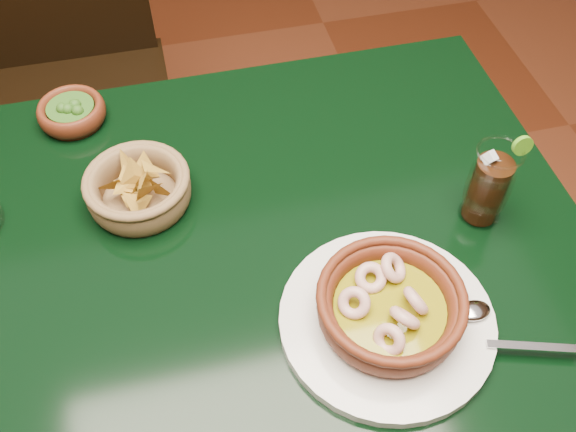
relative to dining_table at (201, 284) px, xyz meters
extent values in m
plane|color=#471C0C|center=(0.00, 0.00, -0.65)|extent=(7.00, 7.00, 0.00)
cube|color=black|center=(0.00, 0.00, 0.08)|extent=(1.20, 0.80, 0.04)
cylinder|color=black|center=(0.54, 0.34, -0.30)|extent=(0.06, 0.06, 0.71)
cube|color=black|center=(-0.22, 0.64, -0.16)|extent=(0.46, 0.46, 0.04)
cylinder|color=black|center=(-0.42, 0.44, -0.40)|extent=(0.04, 0.04, 0.49)
cylinder|color=black|center=(-0.02, 0.44, -0.40)|extent=(0.04, 0.04, 0.49)
cylinder|color=black|center=(-0.42, 0.84, -0.40)|extent=(0.04, 0.04, 0.49)
cylinder|color=black|center=(-0.02, 0.84, -0.40)|extent=(0.04, 0.04, 0.49)
cylinder|color=silver|center=(0.24, -0.19, 0.11)|extent=(0.29, 0.29, 0.02)
cylinder|color=#4E1E0F|center=(0.24, -0.19, 0.12)|extent=(0.17, 0.17, 0.01)
torus|color=#4E1E0F|center=(0.24, -0.19, 0.14)|extent=(0.22, 0.22, 0.04)
torus|color=#4E1E0F|center=(0.24, -0.19, 0.17)|extent=(0.20, 0.20, 0.01)
cylinder|color=#716C0A|center=(0.24, -0.19, 0.14)|extent=(0.15, 0.15, 0.01)
torus|color=#D2A798|center=(0.27, -0.19, 0.16)|extent=(0.05, 0.06, 0.06)
torus|color=#D2A798|center=(0.26, -0.14, 0.16)|extent=(0.05, 0.05, 0.05)
torus|color=#D2A798|center=(0.22, -0.15, 0.15)|extent=(0.06, 0.06, 0.04)
torus|color=#D2A798|center=(0.19, -0.18, 0.16)|extent=(0.06, 0.06, 0.04)
torus|color=#D2A798|center=(0.22, -0.24, 0.15)|extent=(0.05, 0.05, 0.06)
torus|color=#D2A798|center=(0.25, -0.22, 0.16)|extent=(0.05, 0.06, 0.06)
cube|color=silver|center=(0.41, -0.28, 0.12)|extent=(0.12, 0.05, 0.00)
ellipsoid|color=silver|center=(0.35, -0.21, 0.12)|extent=(0.05, 0.03, 0.01)
cylinder|color=olive|center=(-0.07, 0.11, 0.10)|extent=(0.14, 0.14, 0.01)
torus|color=olive|center=(-0.07, 0.11, 0.13)|extent=(0.20, 0.20, 0.06)
torus|color=olive|center=(-0.07, 0.11, 0.15)|extent=(0.17, 0.17, 0.01)
cone|color=#AF8227|center=(-0.07, 0.08, 0.13)|extent=(0.07, 0.06, 0.06)
cone|color=#AF8227|center=(-0.06, 0.11, 0.13)|extent=(0.03, 0.08, 0.07)
cone|color=#AF8227|center=(-0.07, 0.11, 0.16)|extent=(0.06, 0.02, 0.06)
cone|color=#AF8227|center=(-0.08, 0.11, 0.13)|extent=(0.07, 0.05, 0.06)
cone|color=#AF8227|center=(-0.08, 0.11, 0.14)|extent=(0.06, 0.07, 0.06)
cone|color=#AF8227|center=(-0.06, 0.10, 0.16)|extent=(0.04, 0.06, 0.06)
cone|color=#AF8227|center=(-0.03, 0.10, 0.13)|extent=(0.07, 0.05, 0.08)
cone|color=#AF8227|center=(-0.04, 0.12, 0.16)|extent=(0.07, 0.08, 0.05)
cone|color=#AF8227|center=(-0.07, 0.11, 0.14)|extent=(0.05, 0.07, 0.08)
cone|color=#AF8227|center=(-0.08, 0.11, 0.13)|extent=(0.07, 0.08, 0.05)
cone|color=#AF8227|center=(-0.08, 0.16, 0.14)|extent=(0.04, 0.08, 0.07)
cone|color=#AF8227|center=(-0.06, 0.11, 0.15)|extent=(0.07, 0.04, 0.07)
cone|color=#AF8227|center=(-0.05, 0.08, 0.16)|extent=(0.07, 0.04, 0.07)
cone|color=#AF8227|center=(-0.07, 0.12, 0.13)|extent=(0.06, 0.06, 0.06)
cone|color=#AF8227|center=(-0.05, 0.15, 0.13)|extent=(0.07, 0.04, 0.07)
cone|color=#AF8227|center=(-0.10, 0.12, 0.14)|extent=(0.08, 0.04, 0.07)
cylinder|color=#4E1E0F|center=(-0.16, 0.32, 0.10)|extent=(0.10, 0.10, 0.01)
torus|color=#4E1E0F|center=(-0.16, 0.32, 0.12)|extent=(0.14, 0.14, 0.04)
cylinder|color=#1D4612|center=(-0.16, 0.32, 0.13)|extent=(0.08, 0.08, 0.01)
sphere|color=#1D4612|center=(-0.17, 0.32, 0.14)|extent=(0.02, 0.02, 0.02)
sphere|color=#1D4612|center=(-0.15, 0.31, 0.14)|extent=(0.02, 0.02, 0.02)
sphere|color=#1D4612|center=(-0.18, 0.32, 0.14)|extent=(0.02, 0.02, 0.02)
sphere|color=#1D4612|center=(-0.16, 0.32, 0.14)|extent=(0.02, 0.02, 0.02)
sphere|color=#1D4612|center=(-0.16, 0.32, 0.14)|extent=(0.02, 0.02, 0.02)
cylinder|color=white|center=(0.44, -0.04, 0.10)|extent=(0.06, 0.06, 0.01)
torus|color=white|center=(0.44, -0.04, 0.17)|extent=(0.14, 0.14, 0.08)
cylinder|color=black|center=(0.44, -0.04, 0.16)|extent=(0.05, 0.05, 0.11)
cube|color=silver|center=(0.43, -0.03, 0.22)|extent=(0.03, 0.02, 0.03)
cube|color=silver|center=(0.44, -0.04, 0.20)|extent=(0.03, 0.02, 0.02)
cube|color=silver|center=(0.45, -0.03, 0.20)|extent=(0.02, 0.02, 0.02)
cube|color=silver|center=(0.45, -0.03, 0.20)|extent=(0.03, 0.02, 0.02)
cube|color=silver|center=(0.45, -0.05, 0.20)|extent=(0.02, 0.02, 0.02)
cube|color=silver|center=(0.44, -0.03, 0.20)|extent=(0.02, 0.02, 0.02)
torus|color=white|center=(0.44, -0.04, 0.24)|extent=(0.07, 0.07, 0.00)
cylinder|color=#478D18|center=(0.47, -0.04, 0.24)|extent=(0.03, 0.01, 0.03)
camera|label=1|loc=(0.00, -0.58, 0.88)|focal=40.00mm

